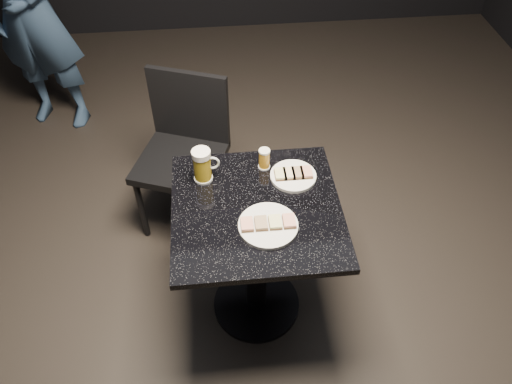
% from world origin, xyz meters
% --- Properties ---
extents(floor, '(6.00, 6.00, 0.00)m').
position_xyz_m(floor, '(0.00, 0.00, 0.00)').
color(floor, black).
rests_on(floor, ground).
extents(plate_large, '(0.24, 0.24, 0.01)m').
position_xyz_m(plate_large, '(0.04, -0.11, 0.76)').
color(plate_large, silver).
rests_on(plate_large, table).
extents(plate_small, '(0.20, 0.20, 0.01)m').
position_xyz_m(plate_small, '(0.18, 0.16, 0.76)').
color(plate_small, white).
rests_on(plate_small, table).
extents(patron, '(0.69, 0.54, 1.65)m').
position_xyz_m(patron, '(-1.25, 1.73, 0.83)').
color(patron, '#20364E').
rests_on(patron, floor).
extents(table, '(0.70, 0.70, 0.75)m').
position_xyz_m(table, '(0.00, 0.00, 0.51)').
color(table, black).
rests_on(table, floor).
extents(beer_mug, '(0.12, 0.08, 0.16)m').
position_xyz_m(beer_mug, '(-0.21, 0.19, 0.83)').
color(beer_mug, silver).
rests_on(beer_mug, table).
extents(beer_tumbler, '(0.05, 0.05, 0.10)m').
position_xyz_m(beer_tumbler, '(0.06, 0.24, 0.80)').
color(beer_tumbler, white).
rests_on(beer_tumbler, table).
extents(chair, '(0.56, 0.56, 0.89)m').
position_xyz_m(chair, '(-0.32, 0.71, 0.50)').
color(chair, black).
rests_on(chair, floor).
extents(canapes_on_plate_large, '(0.22, 0.07, 0.02)m').
position_xyz_m(canapes_on_plate_large, '(0.04, -0.11, 0.77)').
color(canapes_on_plate_large, '#4C3521').
rests_on(canapes_on_plate_large, plate_large).
extents(canapes_on_plate_small, '(0.16, 0.07, 0.02)m').
position_xyz_m(canapes_on_plate_small, '(0.18, 0.16, 0.77)').
color(canapes_on_plate_small, '#4C3521').
rests_on(canapes_on_plate_small, plate_small).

